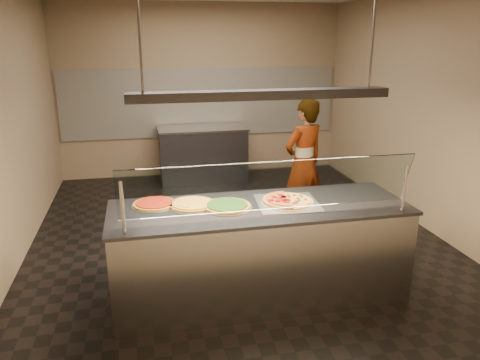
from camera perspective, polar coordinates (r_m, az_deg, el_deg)
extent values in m
cube|color=black|center=(5.99, -0.45, -6.94)|extent=(5.00, 6.00, 0.02)
cube|color=#90775D|center=(8.49, -4.71, 10.78)|extent=(5.00, 0.02, 3.00)
cube|color=#90775D|center=(2.75, 12.39, -3.08)|extent=(5.00, 0.02, 3.00)
cube|color=#90775D|center=(5.61, -26.61, 5.76)|extent=(0.02, 6.00, 3.00)
cube|color=#90775D|center=(6.53, 21.83, 7.71)|extent=(0.02, 6.00, 3.00)
cube|color=silver|center=(8.48, -4.65, 9.41)|extent=(4.90, 0.02, 1.20)
cube|color=#B7B7BC|center=(4.52, 2.37, -8.88)|extent=(2.73, 0.90, 0.90)
cube|color=#3E3E44|center=(4.34, 2.45, -3.36)|extent=(2.77, 0.94, 0.03)
cylinder|color=#B7B7BC|center=(3.76, -14.13, -3.36)|extent=(0.03, 0.03, 0.44)
cylinder|color=#B7B7BC|center=(4.38, 19.41, -0.90)|extent=(0.03, 0.03, 0.44)
cube|color=white|center=(3.93, 3.75, -0.74)|extent=(2.53, 0.18, 0.47)
cube|color=silver|center=(4.42, 5.81, -2.77)|extent=(0.62, 0.62, 0.01)
cylinder|color=silver|center=(4.42, 5.82, -2.69)|extent=(0.50, 0.50, 0.01)
cylinder|color=#630407|center=(4.47, 4.99, -1.79)|extent=(0.06, 0.06, 0.01)
cylinder|color=#630407|center=(4.43, 5.36, -2.00)|extent=(0.06, 0.06, 0.01)
cylinder|color=#630407|center=(4.42, 5.34, -2.04)|extent=(0.06, 0.06, 0.01)
cylinder|color=#630407|center=(4.41, 4.21, -2.04)|extent=(0.06, 0.06, 0.01)
cylinder|color=#630407|center=(4.39, 5.09, -2.16)|extent=(0.06, 0.06, 0.01)
cylinder|color=#630407|center=(4.33, 3.79, -2.42)|extent=(0.06, 0.06, 0.01)
cylinder|color=#630407|center=(4.31, 4.62, -2.51)|extent=(0.06, 0.06, 0.01)
cylinder|color=#630407|center=(4.34, 5.37, -2.39)|extent=(0.06, 0.06, 0.01)
cylinder|color=#630407|center=(4.31, 5.53, -2.55)|extent=(0.06, 0.06, 0.01)
cylinder|color=#630407|center=(4.34, 5.83, -2.39)|extent=(0.06, 0.06, 0.01)
cube|color=#19590F|center=(4.48, 5.12, -1.74)|extent=(0.02, 0.02, 0.01)
cube|color=#19590F|center=(4.50, 4.60, -1.64)|extent=(0.02, 0.02, 0.01)
cube|color=#19590F|center=(4.44, 4.78, -1.91)|extent=(0.02, 0.02, 0.01)
cube|color=#19590F|center=(4.40, 4.30, -2.05)|extent=(0.02, 0.02, 0.01)
cube|color=#19590F|center=(4.37, 4.62, -2.21)|extent=(0.02, 0.02, 0.01)
cube|color=#19590F|center=(4.36, 5.26, -2.29)|extent=(0.01, 0.02, 0.01)
cube|color=#19590F|center=(4.35, 5.54, -2.32)|extent=(0.02, 0.02, 0.01)
cube|color=#19590F|center=(4.28, 5.83, -2.66)|extent=(0.02, 0.01, 0.01)
sphere|color=#513014|center=(4.31, 6.57, -2.86)|extent=(0.03, 0.03, 0.03)
sphere|color=#513014|center=(4.32, 6.94, -2.81)|extent=(0.03, 0.03, 0.03)
sphere|color=#513014|center=(4.35, 6.74, -2.66)|extent=(0.03, 0.03, 0.03)
sphere|color=#513014|center=(4.37, 7.00, -2.57)|extent=(0.03, 0.03, 0.03)
sphere|color=#513014|center=(4.40, 7.22, -2.46)|extent=(0.03, 0.03, 0.03)
sphere|color=#513014|center=(4.42, 7.95, -2.38)|extent=(0.03, 0.03, 0.03)
sphere|color=#513014|center=(4.44, 7.04, -2.25)|extent=(0.03, 0.03, 0.03)
sphere|color=#513014|center=(4.50, 7.50, -2.02)|extent=(0.03, 0.03, 0.03)
sphere|color=#513014|center=(4.54, 7.38, -1.85)|extent=(0.03, 0.03, 0.03)
sphere|color=#513014|center=(4.53, 6.61, -1.86)|extent=(0.03, 0.03, 0.03)
sphere|color=#513014|center=(4.47, 6.03, -2.08)|extent=(0.03, 0.03, 0.03)
sphere|color=#513014|center=(4.51, 5.89, -1.91)|extent=(0.03, 0.03, 0.03)
cylinder|color=silver|center=(4.29, -1.59, -3.31)|extent=(0.46, 0.46, 0.01)
cylinder|color=#99601C|center=(4.29, -1.59, -3.14)|extent=(0.43, 0.43, 0.02)
cylinder|color=black|center=(4.29, -1.59, -2.96)|extent=(0.37, 0.37, 0.01)
cylinder|color=silver|center=(4.37, -5.84, -3.05)|extent=(0.46, 0.46, 0.01)
cylinder|color=#99601C|center=(4.36, -5.84, -2.91)|extent=(0.43, 0.43, 0.02)
cylinder|color=gold|center=(4.36, -5.85, -2.76)|extent=(0.37, 0.37, 0.01)
cylinder|color=silver|center=(4.43, -10.38, -2.96)|extent=(0.42, 0.42, 0.01)
cylinder|color=#99601C|center=(4.42, -10.39, -2.83)|extent=(0.39, 0.39, 0.02)
cylinder|color=#710805|center=(4.42, -10.39, -2.67)|extent=(0.34, 0.34, 0.01)
cube|color=#B7B7BC|center=(4.28, -5.13, -3.08)|extent=(0.17, 0.17, 0.00)
cylinder|color=tan|center=(4.27, -7.03, -3.16)|extent=(0.12, 0.11, 0.02)
cube|color=#3E3E44|center=(8.21, -4.55, 3.12)|extent=(1.48, 0.70, 0.90)
cube|color=#B7B7BC|center=(8.11, -4.63, 6.31)|extent=(1.52, 0.74, 0.03)
imported|color=#26242E|center=(6.20, 7.77, 2.09)|extent=(0.72, 0.61, 1.68)
cube|color=#3E3E44|center=(4.09, 2.63, 10.35)|extent=(2.30, 0.18, 0.08)
cylinder|color=#B7B7BC|center=(3.93, -12.22, 17.68)|extent=(0.02, 0.02, 1.01)
cylinder|color=#B7B7BC|center=(4.43, 15.96, 17.32)|extent=(0.02, 0.02, 1.01)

